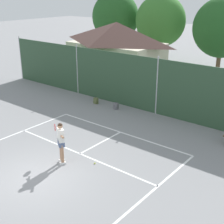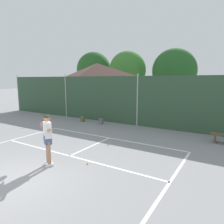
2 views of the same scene
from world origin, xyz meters
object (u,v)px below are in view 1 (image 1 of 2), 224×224
at_px(tennis_ball, 95,163).
at_px(backpack_grey, 116,106).
at_px(backpack_olive, 96,101).
at_px(tennis_player, 61,139).

xyz_separation_m(tennis_ball, backpack_grey, (-3.46, 5.85, 0.16)).
bearing_deg(backpack_olive, tennis_ball, -48.83).
bearing_deg(tennis_ball, tennis_player, -145.05).
height_order(tennis_ball, backpack_olive, backpack_olive).
bearing_deg(tennis_ball, backpack_olive, 131.17).
xyz_separation_m(tennis_player, tennis_ball, (1.16, 0.81, -1.08)).
distance_m(tennis_ball, backpack_olive, 7.74).
bearing_deg(tennis_ball, backpack_grey, 120.58).
bearing_deg(backpack_grey, tennis_ball, -59.42).
height_order(tennis_player, backpack_grey, tennis_player).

